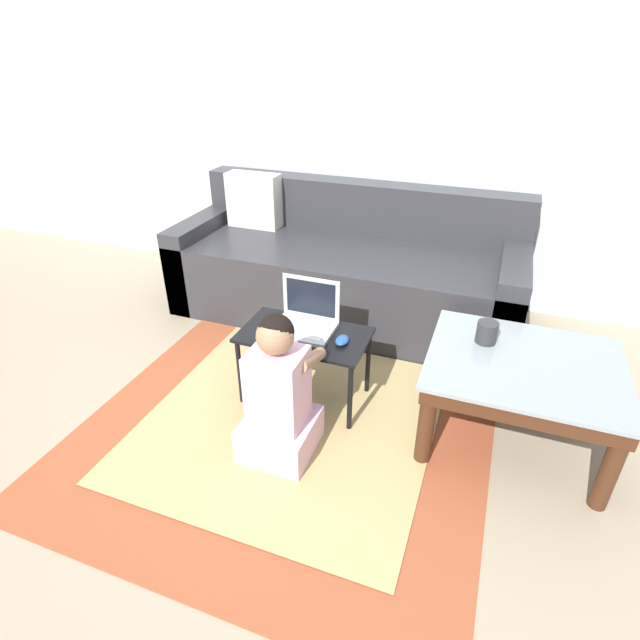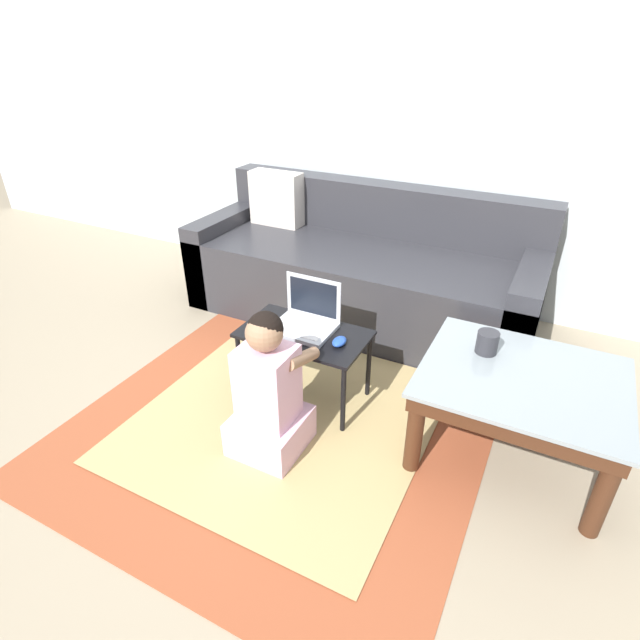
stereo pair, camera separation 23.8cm
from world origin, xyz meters
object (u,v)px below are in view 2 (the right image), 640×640
object	(u,v)px
laptop_desk	(304,341)
couch	(361,272)
coffee_table	(521,389)
cup_on_table	(487,342)
laptop	(305,321)
computer_mouse	(339,342)
person_seated	(269,395)

from	to	relation	value
laptop_desk	couch	bearing A→B (deg)	96.38
coffee_table	cup_on_table	size ratio (longest dim) A/B	8.11
laptop	computer_mouse	bearing A→B (deg)	-16.34
cup_on_table	laptop	bearing A→B (deg)	-171.56
coffee_table	laptop_desk	bearing A→B (deg)	-176.45
person_seated	laptop_desk	bearing A→B (deg)	95.62
laptop	coffee_table	bearing A→B (deg)	1.07
laptop_desk	laptop	xyz separation A→B (m)	(-0.01, 0.04, 0.09)
couch	person_seated	distance (m)	1.35
laptop_desk	laptop	size ratio (longest dim) A/B	2.09
couch	cup_on_table	bearing A→B (deg)	-40.64
laptop	person_seated	world-z (taller)	person_seated
couch	person_seated	bearing A→B (deg)	-83.84
laptop	person_seated	distance (m)	0.45
couch	coffee_table	world-z (taller)	couch
couch	computer_mouse	xyz separation A→B (m)	(0.30, -0.98, 0.11)
couch	cup_on_table	xyz separation A→B (m)	(0.92, -0.79, 0.18)
person_seated	computer_mouse	bearing A→B (deg)	66.43
person_seated	coffee_table	bearing A→B (deg)	25.03
couch	coffee_table	size ratio (longest dim) A/B	2.69
person_seated	cup_on_table	world-z (taller)	person_seated
coffee_table	cup_on_table	bearing A→B (deg)	149.14
cup_on_table	coffee_table	bearing A→B (deg)	-30.86
coffee_table	computer_mouse	xyz separation A→B (m)	(-0.79, -0.08, 0.05)
laptop_desk	cup_on_table	size ratio (longest dim) A/B	6.17
computer_mouse	cup_on_table	bearing A→B (deg)	16.65
laptop_desk	person_seated	size ratio (longest dim) A/B	0.89
couch	cup_on_table	size ratio (longest dim) A/B	21.81
person_seated	cup_on_table	xyz separation A→B (m)	(0.78, 0.55, 0.18)
couch	laptop_desk	size ratio (longest dim) A/B	3.53
laptop_desk	person_seated	world-z (taller)	person_seated
couch	computer_mouse	size ratio (longest dim) A/B	23.88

